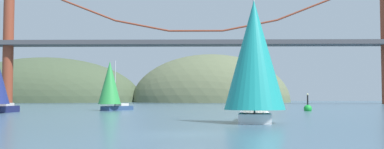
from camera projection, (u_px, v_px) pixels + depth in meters
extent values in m
plane|color=#426075|center=(183.00, 134.00, 22.60)|extent=(360.00, 360.00, 0.00)
ellipsoid|color=#425138|center=(45.00, 102.00, 158.30)|extent=(70.44, 44.00, 32.36)
ellipsoid|color=#5B6647|center=(211.00, 102.00, 157.33)|extent=(56.80, 44.00, 34.42)
cylinder|color=brown|center=(8.00, 36.00, 119.23)|extent=(2.80, 2.80, 36.94)
cube|color=#47474C|center=(196.00, 43.00, 118.30)|extent=(138.32, 6.00, 1.20)
cylinder|color=brown|center=(89.00, 10.00, 119.23)|extent=(14.80, 0.50, 6.18)
cylinder|color=brown|center=(142.00, 26.00, 118.78)|extent=(14.71, 0.50, 3.35)
cylinder|color=brown|center=(196.00, 31.00, 118.47)|extent=(14.62, 0.50, 0.50)
cylinder|color=brown|center=(250.00, 25.00, 118.31)|extent=(14.71, 0.50, 3.35)
cylinder|color=brown|center=(304.00, 10.00, 118.29)|extent=(14.80, 0.50, 6.18)
cube|color=navy|center=(117.00, 108.00, 62.98)|extent=(4.01, 5.64, 0.61)
cube|color=beige|center=(122.00, 105.00, 63.88)|extent=(1.91, 2.14, 0.36)
cylinder|color=#B2B2B7|center=(115.00, 83.00, 62.68)|extent=(0.14, 0.14, 6.52)
cone|color=green|center=(110.00, 83.00, 61.62)|extent=(4.30, 4.30, 6.04)
cube|color=#191E4C|center=(0.00, 109.00, 53.42)|extent=(2.06, 6.97, 0.80)
cube|color=beige|center=(5.00, 104.00, 54.69)|extent=(1.45, 2.26, 0.36)
cube|color=white|center=(254.00, 117.00, 34.39)|extent=(3.18, 7.67, 0.70)
cube|color=beige|center=(254.00, 110.00, 35.75)|extent=(2.03, 2.57, 0.36)
cylinder|color=#B2B2B7|center=(254.00, 51.00, 33.91)|extent=(0.14, 0.14, 9.53)
cone|color=teal|center=(254.00, 54.00, 32.27)|extent=(4.97, 4.97, 8.11)
sphere|color=green|center=(308.00, 109.00, 59.50)|extent=(1.10, 1.10, 1.10)
cylinder|color=black|center=(308.00, 101.00, 59.55)|extent=(0.20, 0.20, 1.60)
sphere|color=#F2EA99|center=(308.00, 94.00, 59.60)|extent=(0.24, 0.24, 0.24)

